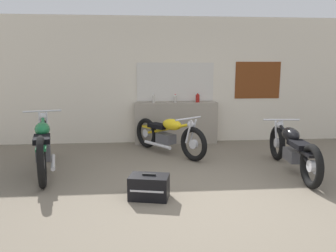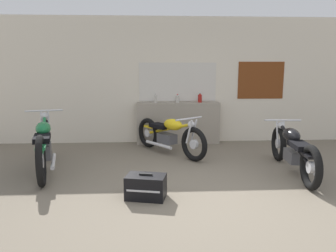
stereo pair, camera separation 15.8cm
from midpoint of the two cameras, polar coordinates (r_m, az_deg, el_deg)
ground_plane at (r=4.36m, az=8.01°, el=-12.84°), size 24.00×24.00×0.00m
wall_back at (r=7.46m, az=3.16°, el=7.87°), size 10.00×0.07×2.80m
sill_counter at (r=7.37m, az=2.36°, el=0.53°), size 1.86×0.28×0.93m
bottle_leftmost at (r=7.23m, az=-1.54°, el=4.84°), size 0.06×0.06×0.22m
bottle_left_center at (r=7.32m, az=2.28°, el=4.77°), size 0.08×0.08×0.18m
bottle_center at (r=7.35m, az=6.19°, el=4.90°), size 0.09×0.09×0.23m
motorcycle_green at (r=5.72m, az=-20.06°, el=-3.10°), size 0.77×2.19×0.95m
motorcycle_black at (r=5.68m, az=21.70°, el=-3.85°), size 0.64×2.09×0.79m
motorcycle_yellow at (r=6.47m, az=0.89°, el=-1.49°), size 1.30×1.67×0.79m
hard_case_black at (r=4.37m, az=-2.82°, el=-10.52°), size 0.56×0.42×0.34m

